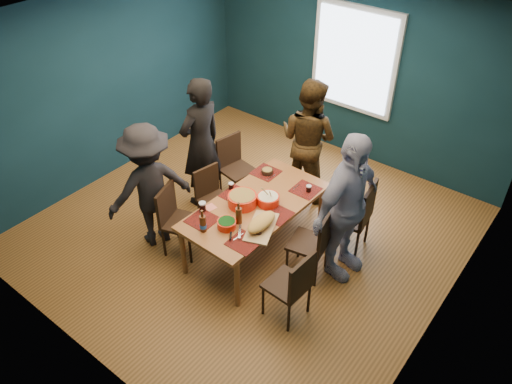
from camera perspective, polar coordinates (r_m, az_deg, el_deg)
room at (r=6.00m, az=0.73°, el=7.04°), size 5.01×5.01×2.71m
dining_table at (r=5.93m, az=-0.01°, el=-1.93°), size 0.99×1.88×0.70m
chair_left_far at (r=6.94m, az=-2.58°, el=3.40°), size 0.48×0.48×0.91m
chair_left_mid at (r=6.46m, az=-5.15°, el=-0.08°), size 0.44×0.44×0.83m
chair_left_near at (r=6.08m, az=-9.28°, el=-2.64°), size 0.52×0.52×0.91m
chair_right_far at (r=6.10m, az=11.56°, el=-2.32°), size 0.51×0.51×0.99m
chair_right_mid at (r=5.71m, az=6.87°, el=-5.43°), size 0.49×0.49×0.92m
chair_right_near at (r=5.23m, az=4.33°, el=-10.33°), size 0.43×0.43×0.91m
person_far_left at (r=6.65m, az=-6.31°, el=5.55°), size 0.49×0.71×1.84m
person_back at (r=6.84m, az=5.98°, el=6.03°), size 0.85×0.66×1.74m
person_right at (r=5.56m, az=10.30°, el=-1.84°), size 0.57×1.13×1.86m
person_near_left at (r=6.11m, az=-12.10°, el=0.62°), size 0.95×1.21×1.65m
bowl_salad at (r=5.84m, az=-1.57°, el=-0.86°), size 0.34×0.34×0.14m
bowl_dumpling at (r=5.87m, az=1.39°, el=-0.84°), size 0.27×0.27×0.25m
bowl_herbs at (r=5.55m, az=-3.37°, el=-3.64°), size 0.21×0.21×0.09m
cutting_board at (r=5.52m, az=0.60°, el=-3.60°), size 0.46×0.70×0.15m
small_bowl at (r=6.39m, az=1.29°, el=2.39°), size 0.15×0.15×0.06m
beer_bottle_a at (r=5.50m, az=-6.09°, el=-3.61°), size 0.08×0.08×0.29m
beer_bottle_b at (r=5.57m, az=-1.99°, el=-2.65°), size 0.07×0.07×0.28m
cola_glass_a at (r=5.80m, az=-6.13°, el=-1.63°), size 0.08×0.08×0.12m
cola_glass_b at (r=5.45m, az=0.32°, el=-4.48°), size 0.07×0.07×0.10m
cola_glass_c at (r=6.09m, az=6.04°, el=0.41°), size 0.06×0.06×0.09m
cola_glass_d at (r=6.11m, az=-2.86°, el=0.71°), size 0.06×0.06×0.09m
napkin_a at (r=5.74m, az=2.42°, el=-2.66°), size 0.15×0.15×0.00m
napkin_b at (r=5.87m, az=-5.24°, el=-1.75°), size 0.14×0.14×0.00m
napkin_c at (r=5.36m, az=-1.72°, el=-6.07°), size 0.17×0.17×0.00m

